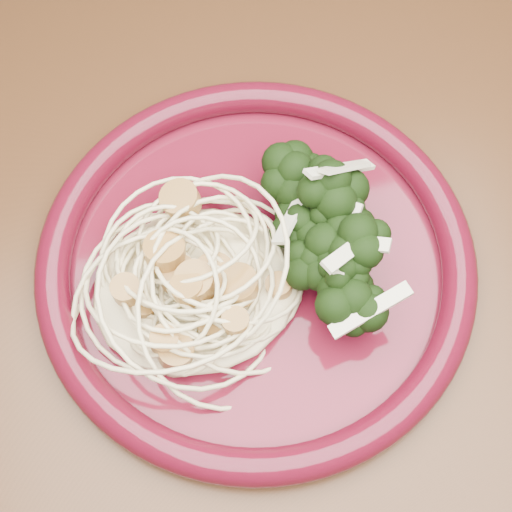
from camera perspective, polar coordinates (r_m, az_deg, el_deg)
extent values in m
plane|color=brown|center=(1.26, 0.38, -14.17)|extent=(3.50, 3.50, 0.00)
cube|color=#472814|center=(0.57, 0.83, 1.05)|extent=(1.20, 0.80, 0.04)
cylinder|color=#500C1B|center=(0.53, 0.00, -0.77)|extent=(0.37, 0.37, 0.01)
torus|color=#500D1B|center=(0.52, 0.00, -0.28)|extent=(0.38, 0.38, 0.03)
ellipsoid|color=beige|center=(0.51, -4.90, -2.10)|extent=(0.17, 0.16, 0.03)
ellipsoid|color=black|center=(0.52, 5.84, 3.45)|extent=(0.13, 0.18, 0.06)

